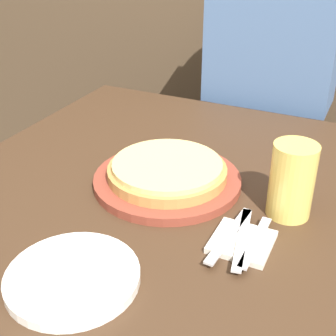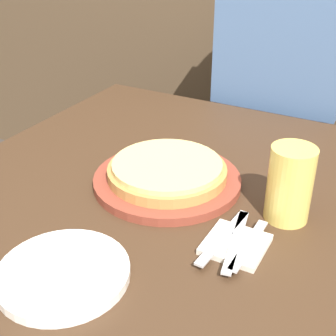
{
  "view_description": "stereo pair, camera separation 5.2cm",
  "coord_description": "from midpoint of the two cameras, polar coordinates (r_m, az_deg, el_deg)",
  "views": [
    {
      "loc": [
        0.32,
        -0.83,
        1.3
      ],
      "look_at": [
        -0.07,
        0.0,
        0.79
      ],
      "focal_mm": 50.0,
      "sensor_mm": 36.0,
      "label": 1
    },
    {
      "loc": [
        0.37,
        -0.81,
        1.3
      ],
      "look_at": [
        -0.07,
        0.0,
        0.79
      ],
      "focal_mm": 50.0,
      "sensor_mm": 36.0,
      "label": 2
    }
  ],
  "objects": [
    {
      "name": "dining_table",
      "position": [
        1.28,
        4.18,
        -17.31
      ],
      "size": [
        1.15,
        1.06,
        0.75
      ],
      "color": "#3D2819",
      "rests_on": "ground_plane"
    },
    {
      "name": "fork",
      "position": [
        0.9,
        8.44,
        -8.32
      ],
      "size": [
        0.03,
        0.19,
        0.0
      ],
      "color": "silver",
      "rests_on": "napkin_stack"
    },
    {
      "name": "spoon",
      "position": [
        0.88,
        11.49,
        -9.19
      ],
      "size": [
        0.02,
        0.16,
        0.0
      ],
      "color": "silver",
      "rests_on": "napkin_stack"
    },
    {
      "name": "pizza_on_board",
      "position": [
        1.07,
        1.39,
        -0.75
      ],
      "size": [
        0.34,
        0.34,
        0.06
      ],
      "color": "brown",
      "rests_on": "dining_table"
    },
    {
      "name": "dinner_plate",
      "position": [
        0.83,
        -10.87,
        -12.53
      ],
      "size": [
        0.23,
        0.23,
        0.02
      ],
      "color": "white",
      "rests_on": "dining_table"
    },
    {
      "name": "napkin_stack",
      "position": [
        0.89,
        9.91,
        -9.19
      ],
      "size": [
        0.11,
        0.11,
        0.01
      ],
      "color": "silver",
      "rests_on": "dining_table"
    },
    {
      "name": "beer_glass",
      "position": [
        0.96,
        16.22,
        -1.52
      ],
      "size": [
        0.09,
        0.09,
        0.16
      ],
      "color": "#E5C65B",
      "rests_on": "dining_table"
    },
    {
      "name": "dinner_knife",
      "position": [
        0.89,
        9.95,
        -8.76
      ],
      "size": [
        0.06,
        0.19,
        0.0
      ],
      "color": "silver",
      "rests_on": "napkin_stack"
    },
    {
      "name": "diner_person",
      "position": [
        1.67,
        13.84,
        5.57
      ],
      "size": [
        0.41,
        0.2,
        1.35
      ],
      "color": "#33333D",
      "rests_on": "ground_plane"
    }
  ]
}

